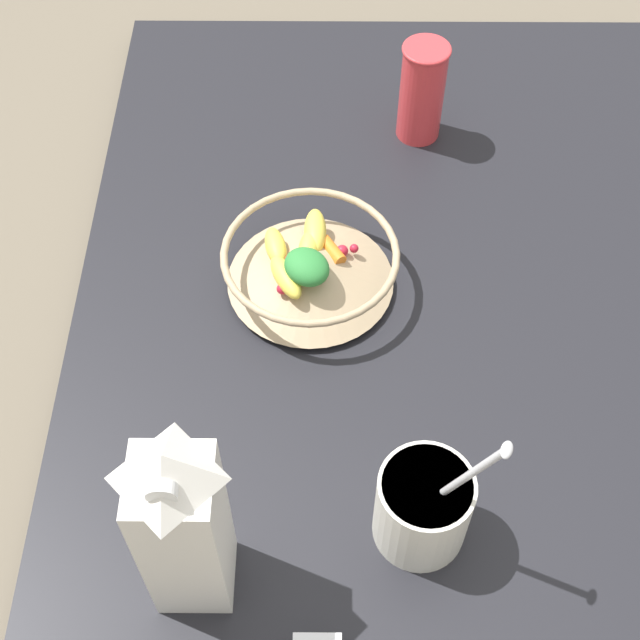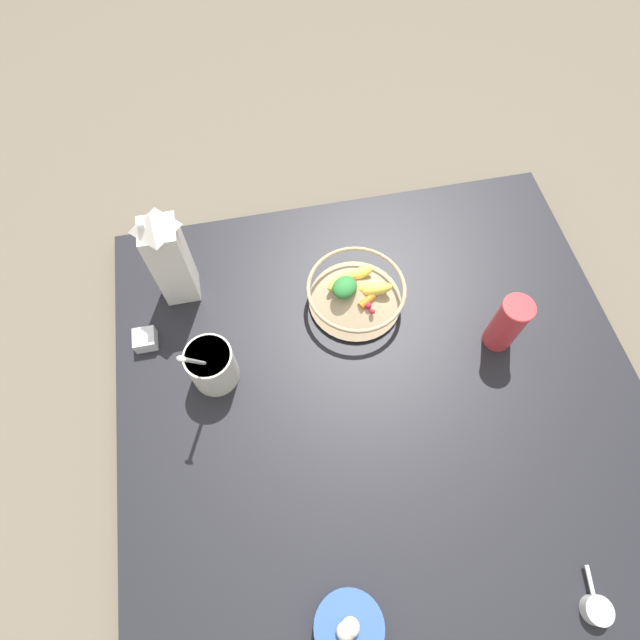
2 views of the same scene
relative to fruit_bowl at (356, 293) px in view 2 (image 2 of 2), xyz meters
The scene contains 9 objects.
ground_plane 0.28m from the fruit_bowl, ahead, with size 6.00×6.00×0.00m, color #665B4C.
countertop 0.27m from the fruit_bowl, ahead, with size 1.16×1.16×0.04m.
fruit_bowl is the anchor object (origin of this frame).
milk_carton 0.43m from the fruit_bowl, 105.92° to the right, with size 0.08×0.08×0.28m.
yogurt_tub 0.37m from the fruit_bowl, 70.08° to the right, with size 0.12×0.10×0.24m.
drinking_cup 0.35m from the fruit_bowl, 61.67° to the left, with size 0.07×0.07×0.16m.
spice_jar 0.50m from the fruit_bowl, 88.38° to the right, with size 0.05×0.05×0.04m.
measuring_scoop 0.77m from the fruit_bowl, 21.55° to the left, with size 0.10×0.05×0.03m.
garlic_bowl 0.68m from the fruit_bowl, 14.05° to the right, with size 0.13×0.13×0.07m.
Camera 2 is at (0.31, -0.20, 1.10)m, focal length 28.00 mm.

